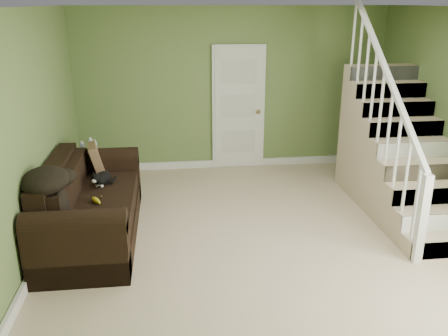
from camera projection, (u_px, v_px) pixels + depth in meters
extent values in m
cube|color=#C1AC8B|center=(263.00, 242.00, 5.52)|extent=(5.00, 5.50, 0.01)
cube|color=white|center=(270.00, 7.00, 4.66)|extent=(5.00, 5.50, 0.01)
cube|color=olive|center=(232.00, 90.00, 7.67)|extent=(5.00, 0.04, 2.60)
cube|color=olive|center=(371.00, 271.00, 2.51)|extent=(5.00, 0.04, 2.60)
cube|color=olive|center=(25.00, 142.00, 4.81)|extent=(0.04, 5.50, 2.60)
cube|color=white|center=(232.00, 163.00, 8.05)|extent=(5.00, 0.04, 0.12)
cube|color=white|center=(43.00, 250.00, 5.23)|extent=(0.04, 5.50, 0.12)
cube|color=white|center=(238.00, 108.00, 7.74)|extent=(0.86, 0.05, 2.02)
cube|color=white|center=(239.00, 109.00, 7.72)|extent=(0.78, 0.04, 1.96)
sphere|color=olive|center=(258.00, 112.00, 7.73)|extent=(0.07, 0.07, 0.07)
cube|color=#C1AC8B|center=(448.00, 244.00, 5.27)|extent=(1.00, 0.27, 0.20)
cylinder|color=white|center=(416.00, 200.00, 5.04)|extent=(0.04, 0.04, 0.90)
cube|color=#C1AC8B|center=(436.00, 225.00, 5.49)|extent=(1.00, 0.27, 0.40)
cylinder|color=white|center=(407.00, 174.00, 5.23)|extent=(0.04, 0.04, 0.90)
cube|color=#C1AC8B|center=(425.00, 208.00, 5.71)|extent=(1.00, 0.27, 0.60)
cylinder|color=white|center=(397.00, 150.00, 5.41)|extent=(0.04, 0.04, 0.90)
cube|color=#C1AC8B|center=(415.00, 192.00, 5.93)|extent=(1.00, 0.27, 0.80)
cylinder|color=white|center=(389.00, 127.00, 5.60)|extent=(0.04, 0.04, 0.90)
cube|color=#C1AC8B|center=(406.00, 177.00, 6.15)|extent=(1.00, 0.27, 1.00)
cylinder|color=white|center=(381.00, 105.00, 5.79)|extent=(0.04, 0.04, 0.90)
cube|color=#C1AC8B|center=(397.00, 163.00, 6.37)|extent=(1.00, 0.27, 1.20)
cylinder|color=white|center=(374.00, 85.00, 5.97)|extent=(0.04, 0.04, 0.90)
cube|color=#C1AC8B|center=(389.00, 150.00, 6.59)|extent=(1.00, 0.27, 1.40)
cylinder|color=white|center=(367.00, 67.00, 6.16)|extent=(0.04, 0.04, 0.90)
cube|color=#C1AC8B|center=(382.00, 138.00, 6.81)|extent=(1.00, 0.27, 1.60)
cylinder|color=white|center=(360.00, 49.00, 6.35)|extent=(0.04, 0.04, 0.90)
cube|color=#C1AC8B|center=(375.00, 126.00, 7.03)|extent=(1.00, 0.27, 1.80)
cylinder|color=white|center=(354.00, 32.00, 6.53)|extent=(0.04, 0.04, 0.90)
cube|color=white|center=(422.00, 219.00, 4.94)|extent=(0.09, 0.09, 1.00)
cube|color=white|center=(385.00, 68.00, 5.64)|extent=(0.06, 2.46, 1.84)
cube|color=black|center=(94.00, 225.00, 5.65)|extent=(0.99, 2.30, 0.26)
cube|color=black|center=(101.00, 206.00, 5.58)|extent=(0.75, 1.73, 0.23)
cube|color=black|center=(78.00, 253.00, 4.63)|extent=(0.99, 0.26, 0.65)
cube|color=black|center=(103.00, 180.00, 6.54)|extent=(0.99, 0.26, 0.65)
cylinder|color=black|center=(74.00, 223.00, 4.52)|extent=(0.99, 0.26, 0.26)
cylinder|color=black|center=(101.00, 158.00, 6.43)|extent=(0.99, 0.26, 0.26)
cube|color=black|center=(56.00, 192.00, 5.46)|extent=(0.21, 1.78, 0.66)
cube|color=black|center=(70.00, 184.00, 5.45)|extent=(0.15, 1.71, 0.37)
cube|color=black|center=(93.00, 177.00, 6.64)|extent=(0.68, 0.68, 0.64)
cylinder|color=silver|center=(83.00, 150.00, 6.43)|extent=(0.06, 0.06, 0.20)
cylinder|color=#28419D|center=(83.00, 150.00, 6.43)|extent=(0.07, 0.07, 0.05)
cylinder|color=white|center=(82.00, 142.00, 6.39)|extent=(0.03, 0.03, 0.03)
cylinder|color=silver|center=(95.00, 149.00, 6.49)|extent=(0.06, 0.06, 0.20)
cylinder|color=#28419D|center=(95.00, 149.00, 6.49)|extent=(0.07, 0.07, 0.05)
cylinder|color=white|center=(94.00, 141.00, 6.45)|extent=(0.03, 0.03, 0.03)
cylinder|color=silver|center=(91.00, 147.00, 6.60)|extent=(0.06, 0.06, 0.20)
cylinder|color=#28419D|center=(91.00, 147.00, 6.60)|extent=(0.07, 0.07, 0.05)
cylinder|color=white|center=(90.00, 139.00, 6.56)|extent=(0.03, 0.03, 0.03)
ellipsoid|color=black|center=(103.00, 178.00, 5.90)|extent=(0.27, 0.34, 0.16)
ellipsoid|color=white|center=(102.00, 182.00, 5.84)|extent=(0.14, 0.15, 0.08)
sphere|color=black|center=(101.00, 178.00, 5.73)|extent=(0.14, 0.14, 0.11)
ellipsoid|color=white|center=(101.00, 181.00, 5.69)|extent=(0.07, 0.06, 0.05)
cone|color=black|center=(98.00, 174.00, 5.72)|extent=(0.05, 0.06, 0.05)
cone|color=black|center=(103.00, 173.00, 5.72)|extent=(0.05, 0.06, 0.05)
cylinder|color=black|center=(111.00, 179.00, 6.03)|extent=(0.06, 0.23, 0.03)
ellipsoid|color=yellow|center=(96.00, 200.00, 5.37)|extent=(0.16, 0.21, 0.06)
cube|color=#4D361F|center=(97.00, 159.00, 6.23)|extent=(0.26, 0.43, 0.42)
ellipsoid|color=black|center=(45.00, 180.00, 4.79)|extent=(0.63, 0.73, 0.25)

